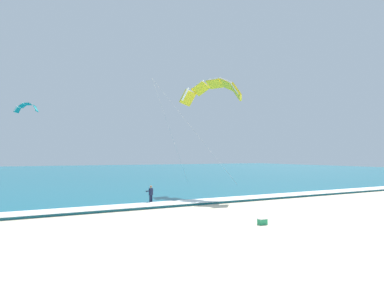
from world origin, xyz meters
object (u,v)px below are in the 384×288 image
object	(u,v)px
kite_primary	(213,89)
cooler_box	(262,221)
kitesurfer	(151,194)
kite_distant	(27,106)
surfboard	(151,204)

from	to	relation	value
kite_primary	cooler_box	size ratio (longest dim) A/B	21.19
kitesurfer	kite_primary	size ratio (longest dim) A/B	0.14
kitesurfer	kite_distant	xyz separation A→B (m)	(-10.19, 30.49, 11.32)
surfboard	kite_distant	size ratio (longest dim) A/B	0.39
surfboard	cooler_box	bearing A→B (deg)	-72.86
kite_primary	kite_distant	xyz separation A→B (m)	(-19.65, 25.33, 0.04)
kitesurfer	kite_distant	size ratio (longest dim) A/B	0.45
cooler_box	kite_primary	bearing A→B (deg)	69.88
kite_primary	cooler_box	xyz separation A→B (m)	(-6.00, -16.38, -12.02)
surfboard	kite_distant	xyz separation A→B (m)	(-10.20, 30.51, 12.24)
surfboard	cooler_box	size ratio (longest dim) A/B	2.49
surfboard	kitesurfer	size ratio (longest dim) A/B	0.86
kite_distant	kite_primary	bearing A→B (deg)	-52.20
surfboard	kite_primary	world-z (taller)	kite_primary
kite_distant	kitesurfer	bearing A→B (deg)	-71.52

